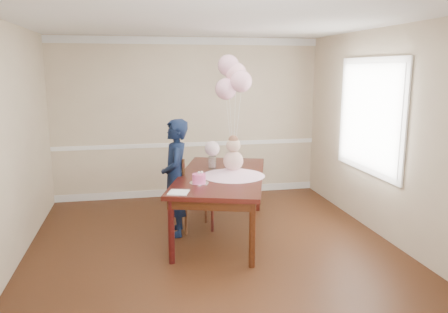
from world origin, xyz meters
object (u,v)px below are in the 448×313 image
at_px(dining_chair_seat, 196,197).
at_px(dining_table_top, 221,176).
at_px(woman, 176,178).
at_px(birthday_cake, 199,178).

bearing_deg(dining_chair_seat, dining_table_top, -41.45).
bearing_deg(dining_table_top, woman, -170.59).
relative_size(birthday_cake, dining_chair_seat, 0.37).
xyz_separation_m(dining_table_top, birthday_cake, (-0.35, -0.40, 0.09)).
bearing_deg(birthday_cake, woman, 116.39).
bearing_deg(woman, birthday_cake, 30.70).
xyz_separation_m(dining_table_top, woman, (-0.60, 0.09, -0.01)).
xyz_separation_m(dining_chair_seat, woman, (-0.29, -0.15, 0.32)).
bearing_deg(dining_table_top, dining_chair_seat, 160.50).
height_order(dining_chair_seat, woman, woman).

